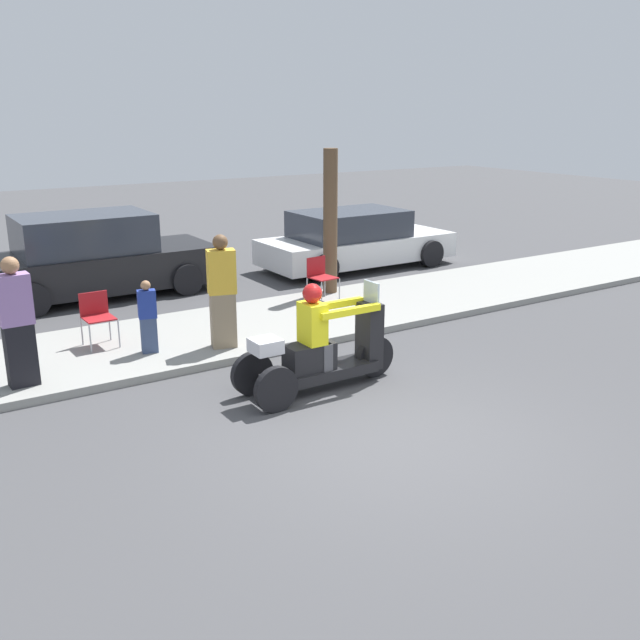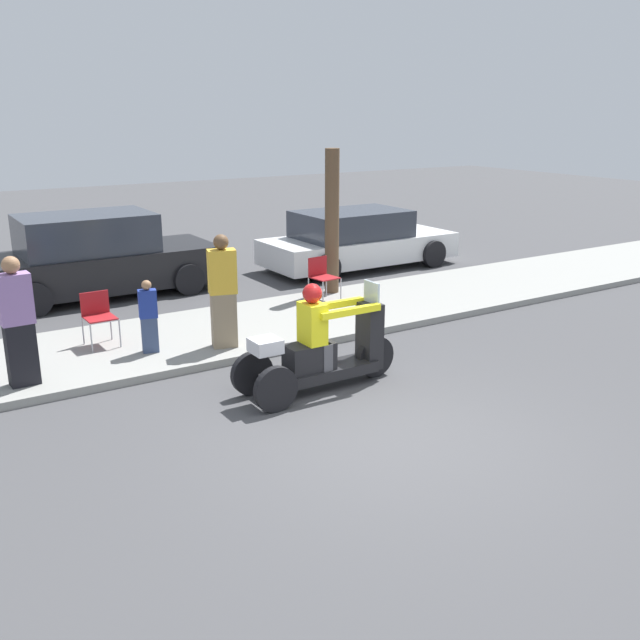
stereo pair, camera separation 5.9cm
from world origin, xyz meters
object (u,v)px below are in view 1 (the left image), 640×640
(parked_car_lot_left, at_px, (94,258))
(parked_car_lot_center, at_px, (354,240))
(spectator_by_tree, at_px, (17,325))
(motorcycle_trike, at_px, (320,352))
(spectator_with_child, at_px, (222,294))
(spectator_mid_group, at_px, (148,318))
(tree_trunk, at_px, (330,222))
(folding_chair_set_back, at_px, (97,313))
(folding_chair_curbside, at_px, (320,274))

(parked_car_lot_left, relative_size, parked_car_lot_center, 0.99)
(spectator_by_tree, distance_m, parked_car_lot_center, 9.23)
(motorcycle_trike, height_order, spectator_with_child, spectator_with_child)
(motorcycle_trike, distance_m, spectator_mid_group, 2.85)
(spectator_with_child, relative_size, tree_trunk, 0.62)
(folding_chair_set_back, bearing_deg, spectator_by_tree, -138.80)
(spectator_mid_group, distance_m, folding_chair_set_back, 0.95)
(folding_chair_curbside, bearing_deg, spectator_with_child, -150.32)
(spectator_with_child, relative_size, parked_car_lot_left, 0.38)
(motorcycle_trike, xyz_separation_m, spectator_with_child, (-0.47, 2.03, 0.43))
(spectator_by_tree, bearing_deg, parked_car_lot_center, 26.23)
(spectator_by_tree, relative_size, spectator_mid_group, 1.56)
(spectator_by_tree, height_order, folding_chair_curbside, spectator_by_tree)
(parked_car_lot_left, bearing_deg, parked_car_lot_center, -6.04)
(folding_chair_set_back, height_order, tree_trunk, tree_trunk)
(parked_car_lot_left, bearing_deg, spectator_by_tree, -116.07)
(spectator_with_child, bearing_deg, spectator_mid_group, 161.31)
(motorcycle_trike, xyz_separation_m, folding_chair_curbside, (2.31, 3.62, 0.09))
(spectator_mid_group, relative_size, folding_chair_set_back, 1.36)
(folding_chair_set_back, bearing_deg, motorcycle_trike, -56.87)
(folding_chair_curbside, xyz_separation_m, folding_chair_set_back, (-4.38, -0.44, 0.00))
(folding_chair_set_back, bearing_deg, spectator_with_child, -35.50)
(motorcycle_trike, xyz_separation_m, spectator_mid_group, (-1.53, 2.39, 0.12))
(parked_car_lot_left, height_order, tree_trunk, tree_trunk)
(folding_chair_set_back, bearing_deg, parked_car_lot_center, 22.74)
(spectator_by_tree, relative_size, tree_trunk, 0.62)
(spectator_with_child, bearing_deg, spectator_by_tree, -179.55)
(spectator_by_tree, bearing_deg, folding_chair_set_back, 41.20)
(folding_chair_set_back, xyz_separation_m, tree_trunk, (4.88, 0.84, 0.91))
(spectator_mid_group, bearing_deg, motorcycle_trike, -57.37)
(spectator_mid_group, bearing_deg, parked_car_lot_left, 84.36)
(spectator_mid_group, xyz_separation_m, parked_car_lot_left, (0.43, 4.33, 0.12))
(parked_car_lot_center, bearing_deg, parked_car_lot_left, 173.96)
(spectator_by_tree, distance_m, spectator_mid_group, 1.94)
(spectator_by_tree, height_order, folding_chair_set_back, spectator_by_tree)
(spectator_mid_group, relative_size, spectator_with_child, 0.64)
(spectator_mid_group, xyz_separation_m, folding_chair_curbside, (3.84, 1.22, -0.03))
(folding_chair_set_back, relative_size, parked_car_lot_center, 0.18)
(motorcycle_trike, bearing_deg, spectator_by_tree, 149.45)
(folding_chair_curbside, bearing_deg, parked_car_lot_left, 137.75)
(spectator_with_child, xyz_separation_m, parked_car_lot_left, (-0.64, 4.69, -0.19))
(spectator_with_child, bearing_deg, parked_car_lot_left, 97.73)
(motorcycle_trike, relative_size, spectator_with_child, 1.35)
(motorcycle_trike, distance_m, parked_car_lot_center, 7.79)
(folding_chair_curbside, xyz_separation_m, parked_car_lot_left, (-3.41, 3.10, 0.15))
(motorcycle_trike, relative_size, spectator_mid_group, 2.13)
(spectator_with_child, relative_size, parked_car_lot_center, 0.37)
(spectator_mid_group, bearing_deg, parked_car_lot_center, 30.00)
(folding_chair_curbside, bearing_deg, folding_chair_set_back, -174.28)
(spectator_by_tree, xyz_separation_m, spectator_with_child, (2.94, 0.02, 0.00))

